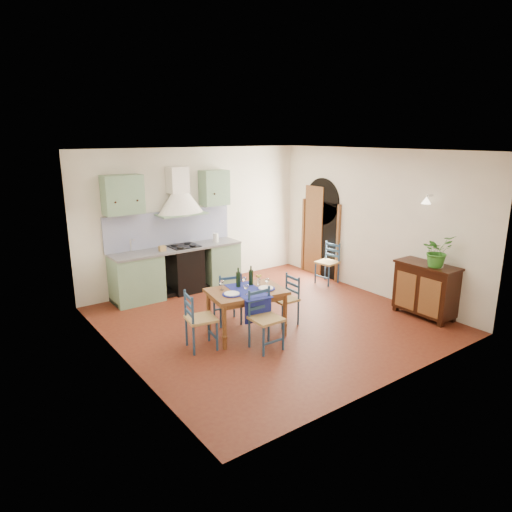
% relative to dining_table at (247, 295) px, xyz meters
% --- Properties ---
extents(floor, '(5.00, 5.00, 0.00)m').
position_rel_dining_table_xyz_m(floor, '(0.63, 0.23, -0.65)').
color(floor, '#49180F').
rests_on(floor, ground).
extents(back_wall, '(5.00, 0.96, 2.80)m').
position_rel_dining_table_xyz_m(back_wall, '(0.17, 2.52, 0.40)').
color(back_wall, beige).
rests_on(back_wall, ground).
extents(right_wall, '(0.26, 5.00, 2.80)m').
position_rel_dining_table_xyz_m(right_wall, '(3.13, 0.51, 0.69)').
color(right_wall, beige).
rests_on(right_wall, ground).
extents(left_wall, '(0.04, 5.00, 2.80)m').
position_rel_dining_table_xyz_m(left_wall, '(-1.87, 0.23, 0.75)').
color(left_wall, beige).
rests_on(left_wall, ground).
extents(ceiling, '(5.00, 5.00, 0.01)m').
position_rel_dining_table_xyz_m(ceiling, '(0.63, 0.23, 2.16)').
color(ceiling, silver).
rests_on(ceiling, back_wall).
extents(dining_table, '(1.25, 0.97, 1.05)m').
position_rel_dining_table_xyz_m(dining_table, '(0.00, 0.00, 0.00)').
color(dining_table, brown).
rests_on(dining_table, ground).
extents(chair_near, '(0.42, 0.42, 0.88)m').
position_rel_dining_table_xyz_m(chair_near, '(-0.06, -0.54, -0.19)').
color(chair_near, navy).
rests_on(chair_near, ground).
extents(chair_far, '(0.50, 0.50, 0.88)m').
position_rel_dining_table_xyz_m(chair_far, '(0.00, 0.55, -0.19)').
color(chair_far, navy).
rests_on(chair_far, ground).
extents(chair_left, '(0.48, 0.48, 0.87)m').
position_rel_dining_table_xyz_m(chair_left, '(-0.84, 0.00, -0.20)').
color(chair_left, navy).
rests_on(chair_left, ground).
extents(chair_right, '(0.39, 0.39, 0.82)m').
position_rel_dining_table_xyz_m(chair_right, '(0.77, -0.02, -0.22)').
color(chair_right, navy).
rests_on(chair_right, ground).
extents(chair_spare, '(0.46, 0.46, 0.86)m').
position_rel_dining_table_xyz_m(chair_spare, '(2.86, 1.13, -0.20)').
color(chair_spare, navy).
rests_on(chair_spare, ground).
extents(sideboard, '(0.50, 1.05, 0.94)m').
position_rel_dining_table_xyz_m(sideboard, '(2.89, -1.18, -0.14)').
color(sideboard, black).
rests_on(sideboard, ground).
extents(potted_plant, '(0.55, 0.50, 0.53)m').
position_rel_dining_table_xyz_m(potted_plant, '(2.85, -1.34, 0.55)').
color(potted_plant, '#2D6F21').
rests_on(potted_plant, sideboard).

